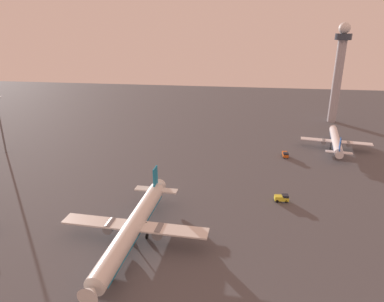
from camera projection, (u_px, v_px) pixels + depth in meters
ground_plane at (139, 221)px, 95.22m from camera, size 416.00×416.00×0.00m
control_tower at (339, 67)px, 178.37m from camera, size 8.00×8.00×50.23m
airplane_terminal_side at (133, 227)px, 84.26m from camera, size 36.43×46.81×12.01m
airplane_taxiway_distant at (336, 141)px, 147.20m from camera, size 28.52×36.50×9.38m
cargo_loader at (282, 198)px, 104.87m from camera, size 4.27×2.27×2.25m
maintenance_van at (285, 154)px, 138.91m from camera, size 2.27×4.27×2.25m
apron_light_central at (0, 120)px, 139.99m from camera, size 4.80×0.90×23.69m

